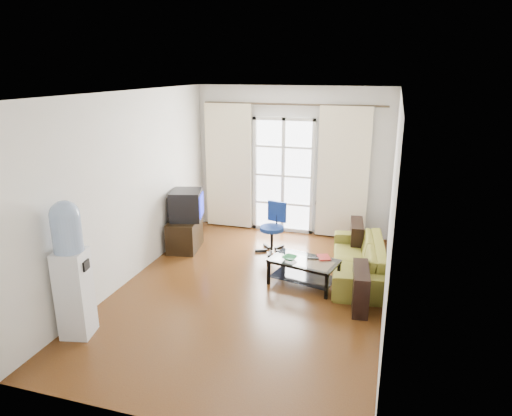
{
  "coord_description": "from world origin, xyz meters",
  "views": [
    {
      "loc": [
        1.74,
        -5.51,
        2.99
      ],
      "look_at": [
        -0.02,
        0.35,
        1.11
      ],
      "focal_mm": 32.0,
      "sensor_mm": 36.0,
      "label": 1
    }
  ],
  "objects": [
    {
      "name": "wall_left",
      "position": [
        -1.8,
        0.0,
        1.35
      ],
      "size": [
        0.02,
        5.2,
        2.7
      ],
      "primitive_type": "cube",
      "color": "white",
      "rests_on": "floor"
    },
    {
      "name": "water_cooler",
      "position": [
        -1.59,
        -1.62,
        0.85
      ],
      "size": [
        0.39,
        0.39,
        1.63
      ],
      "rotation": [
        0.0,
        0.0,
        0.21
      ],
      "color": "silver",
      "rests_on": "floor"
    },
    {
      "name": "tv_stand",
      "position": [
        -1.54,
        1.16,
        0.26
      ],
      "size": [
        0.58,
        0.77,
        0.52
      ],
      "primitive_type": "cube",
      "rotation": [
        0.0,
        0.0,
        0.16
      ],
      "color": "black",
      "rests_on": "floor"
    },
    {
      "name": "book",
      "position": [
        0.86,
        0.51,
        0.39
      ],
      "size": [
        0.32,
        0.34,
        0.02
      ],
      "primitive_type": "imported",
      "rotation": [
        0.0,
        0.0,
        0.38
      ],
      "color": "maroon",
      "rests_on": "coffee_table"
    },
    {
      "name": "ceiling",
      "position": [
        0.0,
        0.0,
        2.7
      ],
      "size": [
        5.2,
        5.2,
        0.0
      ],
      "primitive_type": "plane",
      "rotation": [
        3.14,
        0.0,
        0.0
      ],
      "color": "white",
      "rests_on": "wall_back"
    },
    {
      "name": "curtain_left",
      "position": [
        -1.2,
        2.48,
        1.2
      ],
      "size": [
        0.9,
        0.07,
        2.35
      ],
      "primitive_type": "cube",
      "color": "#FFF3CD",
      "rests_on": "curtain_rod"
    },
    {
      "name": "crt_tv",
      "position": [
        -1.54,
        1.23,
        0.77
      ],
      "size": [
        0.65,
        0.66,
        0.5
      ],
      "rotation": [
        0.0,
        0.0,
        0.28
      ],
      "color": "black",
      "rests_on": "tv_stand"
    },
    {
      "name": "wall_front",
      "position": [
        0.0,
        -2.6,
        1.35
      ],
      "size": [
        3.6,
        0.02,
        2.7
      ],
      "primitive_type": "cube",
      "color": "white",
      "rests_on": "floor"
    },
    {
      "name": "coffee_table",
      "position": [
        0.68,
        0.4,
        0.25
      ],
      "size": [
        1.04,
        0.74,
        0.38
      ],
      "rotation": [
        0.0,
        0.0,
        -0.23
      ],
      "color": "silver",
      "rests_on": "floor"
    },
    {
      "name": "remote",
      "position": [
        0.8,
        0.47,
        0.39
      ],
      "size": [
        0.18,
        0.09,
        0.02
      ],
      "primitive_type": "cube",
      "rotation": [
        0.0,
        0.0,
        0.24
      ],
      "color": "black",
      "rests_on": "coffee_table"
    },
    {
      "name": "french_door",
      "position": [
        -0.15,
        2.54,
        1.07
      ],
      "size": [
        1.16,
        0.06,
        2.15
      ],
      "color": "white",
      "rests_on": "wall_back"
    },
    {
      "name": "wall_right",
      "position": [
        1.8,
        0.0,
        1.35
      ],
      "size": [
        0.02,
        5.2,
        2.7
      ],
      "primitive_type": "cube",
      "color": "white",
      "rests_on": "floor"
    },
    {
      "name": "sofa",
      "position": [
        1.4,
        0.92,
        0.27
      ],
      "size": [
        2.02,
        1.14,
        0.54
      ],
      "primitive_type": "imported",
      "rotation": [
        0.0,
        0.0,
        -1.46
      ],
      "color": "olive",
      "rests_on": "floor"
    },
    {
      "name": "curtain_rod",
      "position": [
        0.0,
        2.5,
        2.38
      ],
      "size": [
        3.3,
        0.04,
        0.04
      ],
      "primitive_type": "cylinder",
      "rotation": [
        0.0,
        1.57,
        0.0
      ],
      "color": "#4C3F2D",
      "rests_on": "wall_back"
    },
    {
      "name": "wall_back",
      "position": [
        0.0,
        2.6,
        1.35
      ],
      "size": [
        3.6,
        0.02,
        2.7
      ],
      "primitive_type": "cube",
      "color": "white",
      "rests_on": "floor"
    },
    {
      "name": "task_chair",
      "position": [
        -0.07,
        1.49,
        0.25
      ],
      "size": [
        0.68,
        0.68,
        0.84
      ],
      "rotation": [
        0.0,
        0.0,
        -0.22
      ],
      "color": "black",
      "rests_on": "floor"
    },
    {
      "name": "bowl",
      "position": [
        0.48,
        0.36,
        0.41
      ],
      "size": [
        0.31,
        0.31,
        0.05
      ],
      "primitive_type": "imported",
      "rotation": [
        0.0,
        0.0,
        -0.28
      ],
      "color": "green",
      "rests_on": "coffee_table"
    },
    {
      "name": "radiator",
      "position": [
        0.8,
        2.5,
        0.33
      ],
      "size": [
        0.64,
        0.12,
        0.64
      ],
      "primitive_type": "cube",
      "color": "gray",
      "rests_on": "floor"
    },
    {
      "name": "floor",
      "position": [
        0.0,
        0.0,
        0.0
      ],
      "size": [
        5.2,
        5.2,
        0.0
      ],
      "primitive_type": "plane",
      "color": "brown",
      "rests_on": "ground"
    },
    {
      "name": "curtain_right",
      "position": [
        0.95,
        2.48,
        1.2
      ],
      "size": [
        0.9,
        0.07,
        2.35
      ],
      "primitive_type": "cube",
      "color": "#FFF3CD",
      "rests_on": "curtain_rod"
    }
  ]
}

